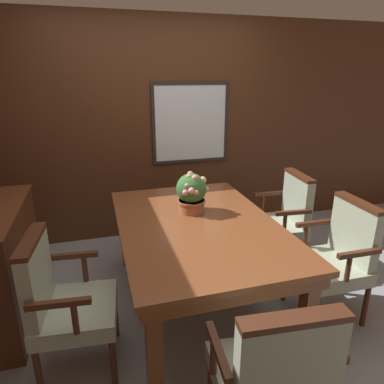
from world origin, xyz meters
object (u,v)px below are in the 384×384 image
chair_left_near (63,299)px  potted_plant (192,192)px  chair_right_near (337,255)px  chair_right_far (283,217)px  dining_table (197,233)px  chair_head_near (274,375)px

chair_left_near → potted_plant: size_ratio=2.77×
chair_right_near → potted_plant: potted_plant is taller
chair_right_near → chair_right_far: size_ratio=1.00×
dining_table → potted_plant: 0.34m
chair_right_far → potted_plant: 1.07m
chair_head_near → chair_left_near: size_ratio=1.00×
chair_left_near → chair_right_far: bearing=-63.5°
chair_right_near → potted_plant: bearing=-120.9°
dining_table → chair_head_near: chair_head_near is taller
dining_table → potted_plant: bearing=85.6°
chair_head_near → potted_plant: size_ratio=2.77×
chair_right_far → chair_right_near: bearing=6.4°
chair_left_near → chair_right_far: size_ratio=1.00×
chair_right_near → potted_plant: 1.24m
dining_table → chair_right_near: chair_right_near is taller
chair_left_near → chair_right_far: 2.14m
chair_right_near → chair_right_far: (-0.02, 0.77, 0.00)m
chair_left_near → dining_table: bearing=-63.0°
potted_plant → dining_table: bearing=-94.4°
dining_table → chair_right_far: (1.00, 0.38, -0.14)m
dining_table → chair_right_near: size_ratio=1.91×
dining_table → chair_right_near: (1.01, -0.40, -0.14)m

